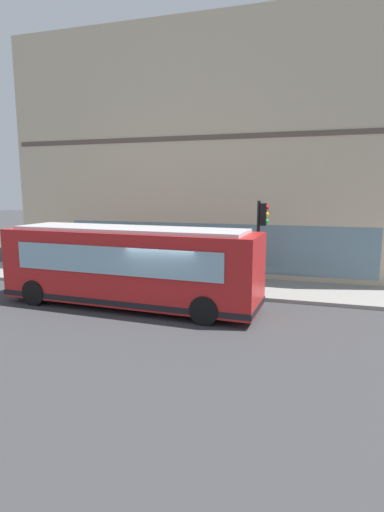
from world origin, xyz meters
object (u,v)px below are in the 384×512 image
at_px(city_bus_nearside, 129,267).
at_px(traffic_light_near_corner, 261,230).
at_px(newspaper_vending_box, 134,266).
at_px(fire_hydrant, 179,279).
at_px(pedestrian_walking_along_curb, 117,259).
at_px(pedestrian_by_light_pole, 232,262).

bearing_deg(city_bus_nearside, traffic_light_near_corner, -59.46).
bearing_deg(city_bus_nearside, newspaper_vending_box, 23.47).
distance_m(fire_hydrant, newspaper_vending_box, 3.47).
distance_m(city_bus_nearside, traffic_light_near_corner, 5.56).
relative_size(fire_hydrant, pedestrian_walking_along_curb, 0.44).
distance_m(city_bus_nearside, pedestrian_by_light_pole, 5.34).
distance_m(traffic_light_near_corner, fire_hydrant, 4.33).
bearing_deg(pedestrian_walking_along_curb, pedestrian_by_light_pole, -83.72).
distance_m(fire_hydrant, pedestrian_by_light_pole, 2.62).
xyz_separation_m(fire_hydrant, newspaper_vending_box, (1.71, 3.02, 0.09)).
bearing_deg(city_bus_nearside, pedestrian_walking_along_curb, 33.44).
relative_size(city_bus_nearside, pedestrian_by_light_pole, 5.89).
bearing_deg(pedestrian_walking_along_curb, city_bus_nearside, -146.56).
height_order(pedestrian_by_light_pole, newspaper_vending_box, pedestrian_by_light_pole).
xyz_separation_m(fire_hydrant, pedestrian_by_light_pole, (1.42, -2.11, 0.63)).
distance_m(pedestrian_walking_along_curb, newspaper_vending_box, 1.13).
distance_m(city_bus_nearside, pedestrian_walking_along_curb, 4.45).
relative_size(city_bus_nearside, newspaper_vending_box, 11.28).
height_order(fire_hydrant, newspaper_vending_box, newspaper_vending_box).
height_order(traffic_light_near_corner, pedestrian_walking_along_curb, traffic_light_near_corner).
relative_size(city_bus_nearside, fire_hydrant, 13.72).
bearing_deg(newspaper_vending_box, city_bus_nearside, -156.53).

